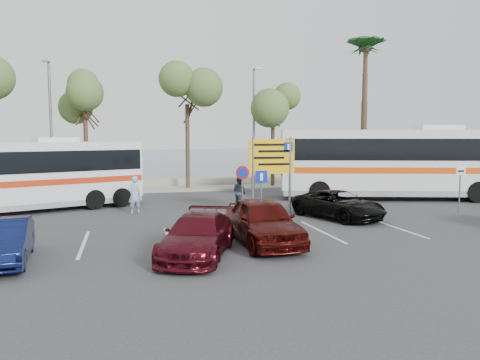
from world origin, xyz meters
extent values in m
plane|color=#323335|center=(0.00, 0.00, 0.00)|extent=(120.00, 120.00, 0.00)
cube|color=#9A978C|center=(0.00, 14.00, 0.07)|extent=(44.00, 2.40, 0.15)
cube|color=#A19681|center=(0.00, 16.00, 0.30)|extent=(48.00, 0.80, 0.60)
plane|color=#394A5C|center=(0.00, 60.00, 0.01)|extent=(140.00, 140.00, 0.00)
cylinder|color=#382619|center=(-8.00, 14.00, 2.67)|extent=(0.28, 0.28, 5.04)
cylinder|color=#382619|center=(-1.50, 14.00, 2.95)|extent=(0.28, 0.28, 5.60)
cylinder|color=#382619|center=(4.50, 14.00, 2.74)|extent=(0.28, 0.28, 5.18)
cylinder|color=#382619|center=(11.50, 14.00, 5.15)|extent=(0.48, 0.48, 10.00)
cylinder|color=slate|center=(-10.00, 13.60, 4.15)|extent=(0.16, 0.16, 8.00)
cylinder|color=slate|center=(-10.00, 13.15, 8.10)|extent=(0.12, 0.90, 0.12)
cube|color=slate|center=(-10.00, 12.65, 8.05)|extent=(0.45, 0.25, 0.12)
cylinder|color=slate|center=(3.00, 13.60, 4.15)|extent=(0.16, 0.16, 8.00)
cylinder|color=slate|center=(3.00, 13.15, 8.10)|extent=(0.12, 0.90, 0.12)
cube|color=slate|center=(3.00, 12.65, 8.05)|extent=(0.45, 0.25, 0.12)
cylinder|color=slate|center=(0.10, 3.20, 1.80)|extent=(0.12, 0.12, 3.60)
cylinder|color=slate|center=(1.90, 3.20, 1.80)|extent=(0.12, 0.12, 3.60)
cube|color=yellow|center=(1.00, 3.20, 2.70)|extent=(2.20, 0.06, 1.60)
cube|color=#0C2699|center=(1.80, 3.16, 3.15)|extent=(0.42, 0.01, 0.42)
cylinder|color=slate|center=(-0.60, 2.40, 1.10)|extent=(0.07, 0.07, 2.20)
cylinder|color=#B20C0C|center=(-0.60, 2.37, 2.05)|extent=(0.60, 0.03, 0.60)
cylinder|color=slate|center=(-0.20, 0.80, 1.10)|extent=(0.07, 0.07, 2.20)
cube|color=#0C2699|center=(-0.20, 0.78, 2.00)|extent=(0.50, 0.03, 0.50)
cylinder|color=slate|center=(9.80, 1.50, 1.10)|extent=(0.07, 0.07, 2.20)
cube|color=white|center=(9.80, 1.48, 2.00)|extent=(0.50, 0.03, 0.40)
cube|color=white|center=(-10.50, 6.50, 1.94)|extent=(11.57, 6.60, 2.83)
cube|color=black|center=(-10.50, 6.50, 2.44)|extent=(11.37, 6.56, 1.01)
cube|color=#BC2E0E|center=(-10.50, 6.50, 1.49)|extent=(11.48, 6.59, 0.29)
cube|color=gray|center=(-10.50, 6.50, 0.53)|extent=(11.46, 6.54, 0.53)
cube|color=white|center=(-10.50, 6.50, 3.47)|extent=(2.35, 2.14, 0.23)
cube|color=white|center=(9.81, 6.50, 2.30)|extent=(13.92, 6.57, 3.36)
cube|color=black|center=(9.81, 6.50, 2.90)|extent=(13.67, 6.53, 1.19)
cube|color=#E24B0D|center=(9.81, 6.50, 1.76)|extent=(13.80, 6.56, 0.34)
cube|color=gray|center=(9.81, 6.50, 0.63)|extent=(13.79, 6.51, 0.63)
cube|color=white|center=(9.81, 6.50, 4.12)|extent=(2.69, 2.38, 0.27)
imported|color=#0E1742|center=(-9.00, -2.96, 0.63)|extent=(1.70, 3.95, 1.26)
imported|color=#4B0C15|center=(-3.47, -3.50, 0.64)|extent=(3.28, 4.76, 1.28)
imported|color=#430C09|center=(-1.07, -2.40, 0.78)|extent=(1.98, 4.65, 1.57)
imported|color=black|center=(3.58, 1.50, 0.62)|extent=(3.47, 4.87, 1.23)
imported|color=#93B5D6|center=(-5.19, 5.00, 0.89)|extent=(0.76, 0.63, 1.77)
imported|color=#33384D|center=(0.00, 5.39, 0.81)|extent=(0.95, 1.00, 1.63)
camera|label=1|loc=(-5.53, -17.39, 3.68)|focal=35.00mm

